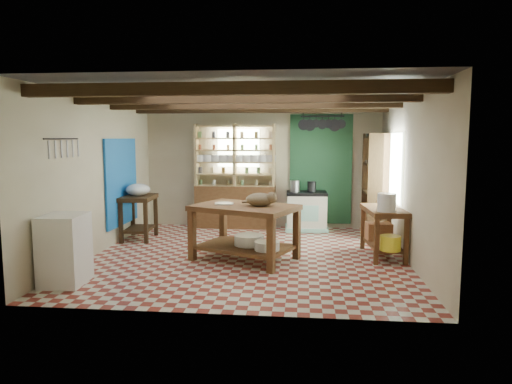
# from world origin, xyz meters

# --- Properties ---
(floor) EXTENTS (5.00, 5.00, 0.02)m
(floor) POSITION_xyz_m (0.00, 0.00, -0.01)
(floor) COLOR maroon
(floor) RESTS_ON ground
(ceiling) EXTENTS (5.00, 5.00, 0.02)m
(ceiling) POSITION_xyz_m (0.00, 0.00, 2.60)
(ceiling) COLOR #444549
(ceiling) RESTS_ON wall_back
(wall_back) EXTENTS (5.00, 0.04, 2.60)m
(wall_back) POSITION_xyz_m (0.00, 2.50, 1.30)
(wall_back) COLOR beige
(wall_back) RESTS_ON floor
(wall_front) EXTENTS (5.00, 0.04, 2.60)m
(wall_front) POSITION_xyz_m (0.00, -2.50, 1.30)
(wall_front) COLOR beige
(wall_front) RESTS_ON floor
(wall_left) EXTENTS (0.04, 5.00, 2.60)m
(wall_left) POSITION_xyz_m (-2.50, 0.00, 1.30)
(wall_left) COLOR beige
(wall_left) RESTS_ON floor
(wall_right) EXTENTS (0.04, 5.00, 2.60)m
(wall_right) POSITION_xyz_m (2.50, 0.00, 1.30)
(wall_right) COLOR beige
(wall_right) RESTS_ON floor
(ceiling_beams) EXTENTS (5.00, 3.80, 0.15)m
(ceiling_beams) POSITION_xyz_m (0.00, 0.00, 2.48)
(ceiling_beams) COLOR #372413
(ceiling_beams) RESTS_ON ceiling
(blue_wall_patch) EXTENTS (0.04, 1.40, 1.60)m
(blue_wall_patch) POSITION_xyz_m (-2.47, 0.90, 1.10)
(blue_wall_patch) COLOR blue
(blue_wall_patch) RESTS_ON wall_left
(green_wall_patch) EXTENTS (1.30, 0.04, 2.30)m
(green_wall_patch) POSITION_xyz_m (1.25, 2.47, 1.25)
(green_wall_patch) COLOR #1F4E2E
(green_wall_patch) RESTS_ON wall_back
(window_back) EXTENTS (0.90, 0.02, 0.80)m
(window_back) POSITION_xyz_m (-0.50, 2.48, 1.70)
(window_back) COLOR silver
(window_back) RESTS_ON wall_back
(window_right) EXTENTS (0.02, 1.30, 1.20)m
(window_right) POSITION_xyz_m (2.48, 1.00, 1.40)
(window_right) COLOR silver
(window_right) RESTS_ON wall_right
(utensil_rail) EXTENTS (0.06, 0.90, 0.28)m
(utensil_rail) POSITION_xyz_m (-2.44, -1.20, 1.78)
(utensil_rail) COLOR black
(utensil_rail) RESTS_ON wall_left
(pot_rack) EXTENTS (0.86, 0.12, 0.36)m
(pot_rack) POSITION_xyz_m (1.25, 2.05, 2.18)
(pot_rack) COLOR black
(pot_rack) RESTS_ON ceiling
(shelving_unit) EXTENTS (1.70, 0.34, 2.20)m
(shelving_unit) POSITION_xyz_m (-0.55, 2.31, 1.10)
(shelving_unit) COLOR tan
(shelving_unit) RESTS_ON floor
(tall_rack) EXTENTS (0.40, 0.86, 2.00)m
(tall_rack) POSITION_xyz_m (2.28, 1.80, 1.00)
(tall_rack) COLOR #372413
(tall_rack) RESTS_ON floor
(work_table) EXTENTS (1.81, 1.55, 0.87)m
(work_table) POSITION_xyz_m (-0.02, -0.24, 0.43)
(work_table) COLOR brown
(work_table) RESTS_ON floor
(stove) EXTENTS (0.85, 0.59, 0.81)m
(stove) POSITION_xyz_m (0.96, 2.15, 0.40)
(stove) COLOR #ECE7CD
(stove) RESTS_ON floor
(prep_table) EXTENTS (0.62, 0.86, 0.83)m
(prep_table) POSITION_xyz_m (-2.20, 1.01, 0.42)
(prep_table) COLOR #372413
(prep_table) RESTS_ON floor
(white_cabinet) EXTENTS (0.55, 0.65, 0.92)m
(white_cabinet) POSITION_xyz_m (-2.22, -1.67, 0.46)
(white_cabinet) COLOR white
(white_cabinet) RESTS_ON floor
(right_counter) EXTENTS (0.64, 1.15, 0.79)m
(right_counter) POSITION_xyz_m (2.18, 0.19, 0.40)
(right_counter) COLOR brown
(right_counter) RESTS_ON floor
(cat) EXTENTS (0.51, 0.43, 0.20)m
(cat) POSITION_xyz_m (0.23, -0.30, 0.97)
(cat) COLOR olive
(cat) RESTS_ON work_table
(steel_tray) EXTENTS (0.40, 0.40, 0.02)m
(steel_tray) POSITION_xyz_m (-0.36, -0.15, 0.88)
(steel_tray) COLOR #95949B
(steel_tray) RESTS_ON work_table
(basin_large) EXTENTS (0.61, 0.61, 0.16)m
(basin_large) POSITION_xyz_m (0.04, -0.22, 0.31)
(basin_large) COLOR white
(basin_large) RESTS_ON work_table
(basin_small) EXTENTS (0.50, 0.50, 0.13)m
(basin_small) POSITION_xyz_m (0.35, -0.51, 0.30)
(basin_small) COLOR white
(basin_small) RESTS_ON work_table
(kettle_left) EXTENTS (0.21, 0.21, 0.23)m
(kettle_left) POSITION_xyz_m (0.71, 2.14, 0.92)
(kettle_left) COLOR #95949B
(kettle_left) RESTS_ON stove
(kettle_right) EXTENTS (0.18, 0.18, 0.22)m
(kettle_right) POSITION_xyz_m (1.06, 2.15, 0.92)
(kettle_right) COLOR black
(kettle_right) RESTS_ON stove
(enamel_bowl) EXTENTS (0.48, 0.48, 0.23)m
(enamel_bowl) POSITION_xyz_m (-2.20, 1.01, 0.95)
(enamel_bowl) COLOR white
(enamel_bowl) RESTS_ON prep_table
(white_bucket) EXTENTS (0.30, 0.30, 0.28)m
(white_bucket) POSITION_xyz_m (2.16, -0.16, 0.93)
(white_bucket) COLOR white
(white_bucket) RESTS_ON right_counter
(wicker_basket) EXTENTS (0.43, 0.35, 0.28)m
(wicker_basket) POSITION_xyz_m (2.16, 0.49, 0.35)
(wicker_basket) COLOR #AE6F46
(wicker_basket) RESTS_ON right_counter
(yellow_tub) EXTENTS (0.33, 0.33, 0.23)m
(yellow_tub) POSITION_xyz_m (2.21, -0.26, 0.32)
(yellow_tub) COLOR yellow
(yellow_tub) RESTS_ON right_counter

